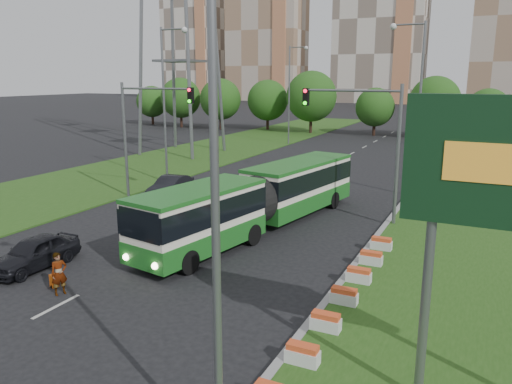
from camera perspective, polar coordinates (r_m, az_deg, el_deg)
The scene contains 17 objects.
ground at distance 22.98m, azimuth -5.49°, elevation -8.38°, with size 360.00×360.00×0.00m, color black.
median_kerb at distance 28.01m, azimuth 13.96°, elevation -4.55°, with size 0.30×60.00×0.18m, color gray.
left_verge at distance 52.83m, azimuth -8.31°, elevation 3.86°, with size 12.00×110.00×0.10m, color #234C15.
lane_markings at distance 41.65m, azimuth 5.17°, elevation 1.41°, with size 0.20×100.00×0.01m, color #B2B1AB, non-canonical shape.
flower_planters at distance 19.16m, azimuth 10.02°, elevation -11.60°, with size 1.10×13.70×0.60m, color silver, non-canonical shape.
traffic_mast_median at distance 29.13m, azimuth 12.89°, elevation 6.77°, with size 5.76×0.32×8.00m.
traffic_mast_left at distance 34.87m, azimuth -12.79°, elevation 7.76°, with size 5.76×0.32×8.00m.
street_lamps at distance 31.70m, azimuth -1.03°, elevation 8.76°, with size 36.00×60.00×12.00m, color slate, non-canonical shape.
tree_line at distance 73.37m, azimuth 24.96°, elevation 8.84°, with size 120.00×8.00×9.00m, color #224B14, non-canonical shape.
apartment_tower_west at distance 185.35m, azimuth 1.28°, elevation 17.90°, with size 26.00×15.00×48.00m, color #B8A794.
apartment_tower_cwest at distance 173.00m, azimuth 14.13°, elevation 18.54°, with size 28.00×15.00×52.00m, color beige.
midrise_west at distance 199.18m, azimuth -6.92°, elevation 15.75°, with size 22.00×14.00×36.00m, color beige.
articulated_bus at distance 27.70m, azimuth 0.21°, elevation -0.77°, with size 2.71×17.38×2.86m.
car_left_near at distance 24.47m, azimuth -23.99°, elevation -6.34°, with size 1.71×4.26×1.45m, color black.
car_left_far at distance 35.97m, azimuth -9.75°, elevation 0.62°, with size 1.57×4.50×1.48m, color black.
pedestrian at distance 21.20m, azimuth -21.58°, elevation -8.67°, with size 0.63×0.41×1.72m, color gray.
shopping_trolley at distance 22.21m, azimuth -22.09°, elevation -9.39°, with size 0.31×0.33×0.53m.
Camera 1 is at (11.15, -18.26, 8.38)m, focal length 35.00 mm.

